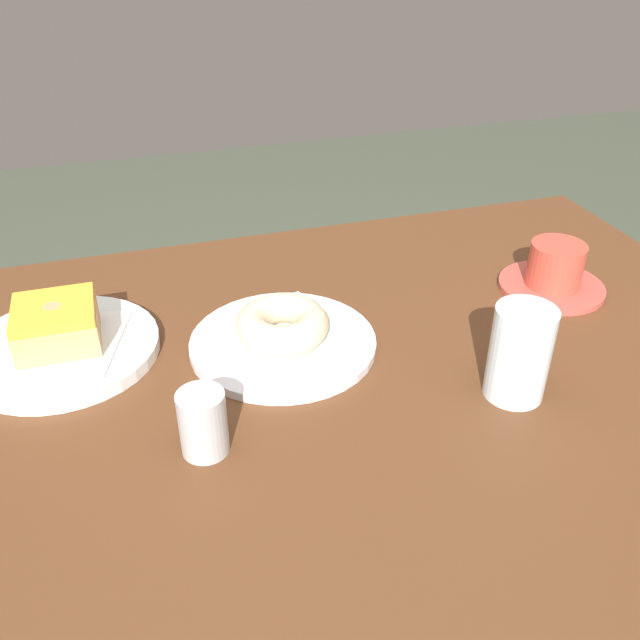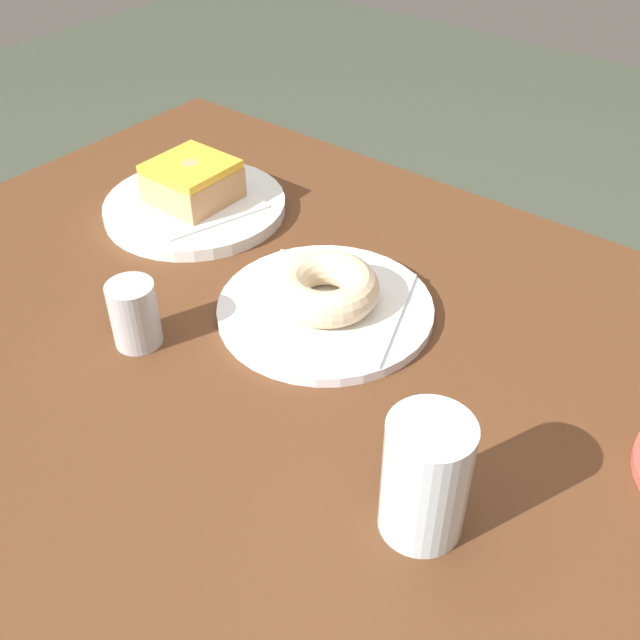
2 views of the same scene
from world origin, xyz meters
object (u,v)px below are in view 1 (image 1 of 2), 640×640
at_px(plate_glazed_square, 63,349).
at_px(coffee_cup, 554,271).
at_px(sugar_jar, 203,423).
at_px(donut_sugar_ring, 282,324).
at_px(water_glass, 520,353).
at_px(donut_glazed_square, 56,324).
at_px(plate_sugar_ring, 283,343).

bearing_deg(plate_glazed_square, coffee_cup, -3.04).
distance_m(plate_glazed_square, coffee_cup, 0.65).
xyz_separation_m(plate_glazed_square, sugar_jar, (0.14, -0.21, 0.03)).
relative_size(donut_sugar_ring, water_glass, 1.04).
relative_size(plate_glazed_square, coffee_cup, 1.57).
height_order(donut_glazed_square, sugar_jar, same).
distance_m(plate_glazed_square, donut_glazed_square, 0.04).
bearing_deg(donut_sugar_ring, plate_sugar_ring, 0.00).
bearing_deg(water_glass, coffee_cup, 47.46).
bearing_deg(water_glass, donut_glazed_square, 154.83).
bearing_deg(donut_glazed_square, donut_sugar_ring, -13.46).
distance_m(donut_sugar_ring, water_glass, 0.27).
xyz_separation_m(plate_sugar_ring, donut_glazed_square, (-0.26, 0.06, 0.04)).
height_order(plate_sugar_ring, coffee_cup, coffee_cup).
bearing_deg(coffee_cup, plate_sugar_ring, -176.11).
relative_size(plate_glazed_square, donut_glazed_square, 2.44).
height_order(plate_glazed_square, donut_glazed_square, donut_glazed_square).
height_order(plate_glazed_square, coffee_cup, coffee_cup).
bearing_deg(sugar_jar, donut_glazed_square, 122.86).
xyz_separation_m(plate_glazed_square, coffee_cup, (0.65, -0.03, 0.02)).
height_order(water_glass, sugar_jar, water_glass).
bearing_deg(donut_sugar_ring, sugar_jar, -128.03).
distance_m(plate_sugar_ring, sugar_jar, 0.19).
distance_m(donut_glazed_square, sugar_jar, 0.25).
bearing_deg(sugar_jar, plate_glazed_square, 122.86).
distance_m(plate_sugar_ring, donut_glazed_square, 0.27).
relative_size(plate_sugar_ring, donut_glazed_square, 2.44).
distance_m(plate_glazed_square, sugar_jar, 0.25).
xyz_separation_m(water_glass, sugar_jar, (-0.34, 0.01, -0.02)).
bearing_deg(plate_sugar_ring, plate_glazed_square, 166.54).
distance_m(plate_sugar_ring, donut_sugar_ring, 0.03).
bearing_deg(coffee_cup, sugar_jar, -160.80).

